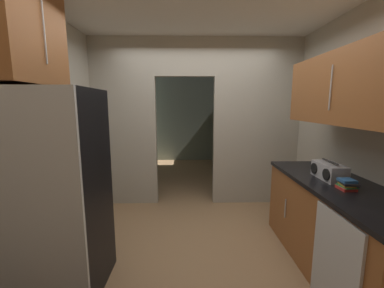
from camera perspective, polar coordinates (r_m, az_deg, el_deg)
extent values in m
plane|color=#93704C|center=(3.04, 1.91, -23.39)|extent=(20.00, 20.00, 0.00)
cube|color=silver|center=(3.17, 1.76, 28.74)|extent=(3.72, 6.81, 0.06)
cube|color=#ADA899|center=(4.10, -15.41, 4.61)|extent=(1.01, 0.12, 2.67)
cube|color=#ADA899|center=(4.13, 14.65, 4.67)|extent=(1.38, 0.12, 2.67)
cube|color=#ADA899|center=(4.03, -1.72, 19.66)|extent=(0.93, 0.12, 0.59)
cube|color=gray|center=(7.20, 0.07, 6.76)|extent=(3.32, 0.10, 2.67)
cube|color=gray|center=(5.77, -15.88, 5.82)|extent=(0.10, 3.23, 2.67)
cube|color=gray|center=(5.85, 16.45, 5.83)|extent=(0.10, 3.23, 2.67)
cube|color=black|center=(2.44, -28.95, -9.95)|extent=(0.74, 0.66, 1.77)
cube|color=#B7BABC|center=(2.16, -33.27, -12.73)|extent=(0.74, 0.03, 1.77)
cube|color=brown|center=(2.89, 30.70, -16.91)|extent=(0.66, 1.88, 0.86)
cube|color=black|center=(2.73, 31.47, -8.38)|extent=(0.70, 1.88, 0.04)
cylinder|color=#B7BABC|center=(2.39, 28.85, -21.19)|extent=(0.01, 0.01, 0.22)
cylinder|color=#B7BABC|center=(3.06, 20.95, -13.87)|extent=(0.01, 0.01, 0.22)
cube|color=#B7BABC|center=(2.34, 30.28, -23.57)|extent=(0.02, 0.56, 0.84)
cube|color=brown|center=(2.63, 33.15, 10.94)|extent=(0.34, 1.69, 0.66)
cylinder|color=#B7BABC|center=(2.53, 29.67, 11.35)|extent=(0.01, 0.01, 0.39)
cube|color=brown|center=(2.57, -34.98, 20.77)|extent=(0.34, 0.81, 0.85)
cylinder|color=#B7BABC|center=(2.48, -31.23, 21.57)|extent=(0.01, 0.01, 0.51)
cube|color=#B2B2B7|center=(2.82, 29.41, -5.58)|extent=(0.18, 0.38, 0.16)
cylinder|color=#262626|center=(2.80, 29.57, -3.59)|extent=(0.02, 0.26, 0.02)
cylinder|color=black|center=(2.68, 28.84, -6.27)|extent=(0.01, 0.11, 0.11)
cylinder|color=black|center=(2.87, 26.61, -5.13)|extent=(0.01, 0.11, 0.11)
cube|color=red|center=(2.57, 32.33, -8.73)|extent=(0.12, 0.14, 0.02)
cube|color=#388C47|center=(2.57, 32.47, -8.31)|extent=(0.13, 0.15, 0.01)
cube|color=gold|center=(2.57, 32.44, -8.02)|extent=(0.11, 0.15, 0.01)
cube|color=black|center=(2.57, 32.72, -7.66)|extent=(0.15, 0.17, 0.02)
cube|color=#2D609E|center=(2.56, 32.49, -7.22)|extent=(0.12, 0.12, 0.02)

